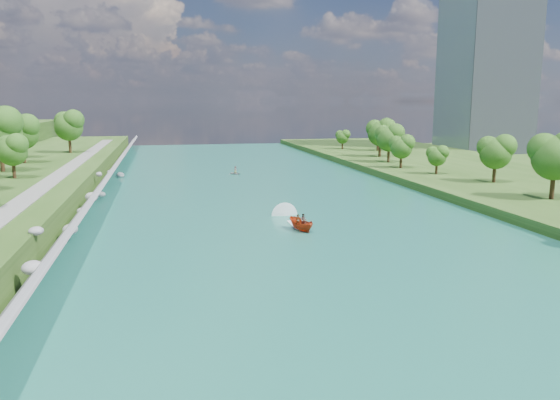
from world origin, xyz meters
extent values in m
plane|color=#2D5119|center=(0.00, 0.00, 0.00)|extent=(260.00, 260.00, 0.00)
cube|color=#1A6557|center=(0.00, 20.00, 0.05)|extent=(55.00, 240.00, 0.10)
cube|color=#2D5119|center=(49.50, 20.00, 0.75)|extent=(44.00, 240.00, 1.50)
cube|color=slate|center=(-25.85, 20.00, 1.80)|extent=(3.54, 236.00, 4.05)
ellipsoid|color=gray|center=(-26.06, -15.15, 2.48)|extent=(1.68, 1.94, 1.10)
ellipsoid|color=gray|center=(-27.37, -7.13, 3.66)|extent=(1.36, 1.52, 0.81)
ellipsoid|color=gray|center=(-25.96, 2.39, 1.52)|extent=(1.64, 2.06, 1.16)
ellipsoid|color=gray|center=(-25.89, 11.41, 1.82)|extent=(1.32, 1.16, 0.88)
ellipsoid|color=gray|center=(-25.70, 19.65, 2.21)|extent=(1.76, 1.46, 1.37)
ellipsoid|color=gray|center=(-25.44, 29.52, 0.91)|extent=(1.29, 1.10, 0.91)
ellipsoid|color=gray|center=(-26.68, 38.98, 2.97)|extent=(1.06, 1.19, 0.84)
ellipsoid|color=gray|center=(-25.78, 48.03, 2.23)|extent=(0.92, 1.19, 0.69)
ellipsoid|color=gray|center=(-24.43, 56.47, 0.44)|extent=(1.59, 1.99, 1.26)
cube|color=gray|center=(-32.50, 20.00, 3.55)|extent=(3.00, 200.00, 0.10)
cube|color=gray|center=(82.50, 95.00, 30.00)|extent=(22.00, 22.00, 60.00)
ellipsoid|color=#265416|center=(-38.77, 32.61, 7.63)|extent=(4.95, 4.95, 8.26)
ellipsoid|color=#265416|center=(-42.91, 42.09, 10.03)|extent=(7.83, 7.83, 13.06)
ellipsoid|color=#265416|center=(-42.49, 55.74, 9.09)|extent=(6.71, 6.71, 11.18)
ellipsoid|color=#265416|center=(-45.74, 66.67, 8.81)|extent=(6.37, 6.37, 10.62)
ellipsoid|color=#265416|center=(-37.14, 77.14, 9.37)|extent=(7.04, 7.04, 11.73)
ellipsoid|color=#265416|center=(39.58, 8.18, 7.28)|extent=(6.93, 6.93, 11.55)
ellipsoid|color=#265416|center=(41.08, 24.80, 6.39)|extent=(5.87, 5.87, 9.78)
ellipsoid|color=#265416|center=(36.57, 37.11, 4.79)|extent=(3.94, 3.94, 6.57)
ellipsoid|color=#265416|center=(34.01, 47.92, 5.65)|extent=(4.98, 4.98, 8.30)
ellipsoid|color=#265416|center=(35.93, 59.00, 6.70)|extent=(6.24, 6.24, 10.40)
ellipsoid|color=#265416|center=(38.89, 71.56, 7.21)|extent=(6.85, 6.85, 11.41)
ellipsoid|color=#265416|center=(44.98, 87.96, 6.36)|extent=(5.83, 5.83, 9.71)
ellipsoid|color=#265416|center=(36.81, 95.28, 4.86)|extent=(4.04, 4.04, 6.73)
imported|color=#BA300E|center=(0.38, 2.39, 0.93)|extent=(2.94, 4.57, 1.65)
imported|color=#66605B|center=(-0.02, 1.99, 1.32)|extent=(0.69, 0.51, 1.73)
imported|color=#66605B|center=(0.88, 2.89, 1.24)|extent=(0.94, 0.85, 1.58)
cube|color=white|center=(0.38, 5.39, 0.13)|extent=(0.90, 5.00, 0.06)
imported|color=#92949A|center=(-0.58, 55.40, 0.39)|extent=(3.19, 3.39, 0.57)
imported|color=#66605B|center=(-0.58, 55.40, 1.07)|extent=(0.80, 0.64, 1.44)
camera|label=1|loc=(-15.55, -60.01, 15.50)|focal=35.00mm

